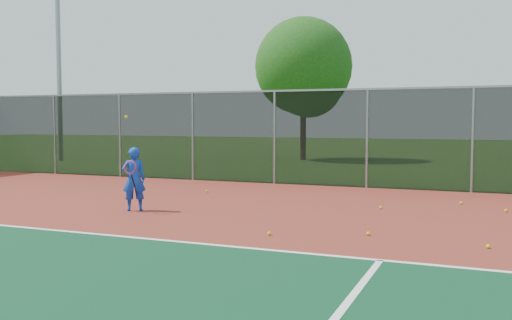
% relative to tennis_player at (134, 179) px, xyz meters
% --- Properties ---
extents(ground, '(120.00, 120.00, 0.00)m').
position_rel_tennis_player_xyz_m(ground, '(4.02, -5.57, -0.75)').
color(ground, '#2A5217').
rests_on(ground, ground).
extents(court_apron, '(30.00, 20.00, 0.02)m').
position_rel_tennis_player_xyz_m(court_apron, '(4.02, -3.57, -0.74)').
color(court_apron, maroon).
rests_on(court_apron, ground).
extents(fence_back, '(30.00, 0.06, 3.03)m').
position_rel_tennis_player_xyz_m(fence_back, '(4.02, 6.43, 0.82)').
color(fence_back, black).
rests_on(fence_back, court_apron).
extents(tennis_player, '(0.63, 0.71, 2.17)m').
position_rel_tennis_player_xyz_m(tennis_player, '(0.00, 0.00, 0.00)').
color(tennis_player, '#143EBD').
rests_on(tennis_player, court_apron).
extents(practice_ball_0, '(0.07, 0.07, 0.07)m').
position_rel_tennis_player_xyz_m(practice_ball_0, '(7.84, 2.98, -0.69)').
color(practice_ball_0, gold).
rests_on(practice_ball_0, court_apron).
extents(practice_ball_1, '(0.07, 0.07, 0.07)m').
position_rel_tennis_player_xyz_m(practice_ball_1, '(0.03, 3.59, -0.69)').
color(practice_ball_1, gold).
rests_on(practice_ball_1, court_apron).
extents(practice_ball_2, '(0.07, 0.07, 0.07)m').
position_rel_tennis_player_xyz_m(practice_ball_2, '(3.85, -1.44, -0.69)').
color(practice_ball_2, gold).
rests_on(practice_ball_2, court_apron).
extents(practice_ball_3, '(0.07, 0.07, 0.07)m').
position_rel_tennis_player_xyz_m(practice_ball_3, '(6.86, 3.87, -0.69)').
color(practice_ball_3, gold).
rests_on(practice_ball_3, court_apron).
extents(practice_ball_4, '(0.07, 0.07, 0.07)m').
position_rel_tennis_player_xyz_m(practice_ball_4, '(5.49, -0.79, -0.69)').
color(practice_ball_4, gold).
rests_on(practice_ball_4, court_apron).
extents(practice_ball_5, '(0.07, 0.07, 0.07)m').
position_rel_tennis_player_xyz_m(practice_ball_5, '(7.48, -1.10, -0.69)').
color(practice_ball_5, gold).
rests_on(practice_ball_5, court_apron).
extents(practice_ball_6, '(0.07, 0.07, 0.07)m').
position_rel_tennis_player_xyz_m(practice_ball_6, '(5.16, 2.37, -0.69)').
color(practice_ball_6, gold).
rests_on(practice_ball_6, court_apron).
extents(floodlight_nw, '(0.90, 0.40, 12.00)m').
position_rel_tennis_player_xyz_m(floodlight_nw, '(-12.95, 12.45, 6.02)').
color(floodlight_nw, gray).
rests_on(floodlight_nw, ground).
extents(tree_back_left, '(5.04, 5.04, 7.40)m').
position_rel_tennis_player_xyz_m(tree_back_left, '(-1.44, 17.52, 3.89)').
color(tree_back_left, '#3C2416').
rests_on(tree_back_left, ground).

